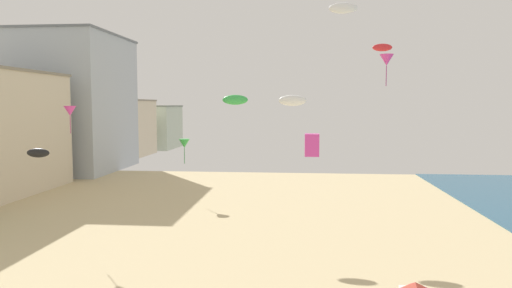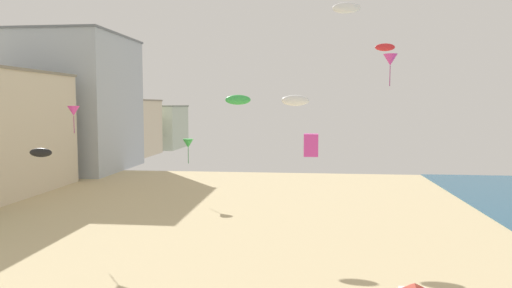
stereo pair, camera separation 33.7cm
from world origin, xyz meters
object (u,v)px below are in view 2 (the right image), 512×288
(kite_black_parafoil, at_px, (41,153))
(kite_green_delta, at_px, (188,143))
(kite_white_parafoil_2, at_px, (295,100))
(kite_magenta_delta, at_px, (390,60))
(kite_red_parafoil, at_px, (385,47))
(kite_white_parafoil, at_px, (347,8))
(kite_magenta_box_2, at_px, (311,145))
(kite_magenta_delta_2, at_px, (74,111))
(kite_green_parafoil, at_px, (238,100))

(kite_black_parafoil, xyz_separation_m, kite_green_delta, (3.34, 21.22, -1.15))
(kite_white_parafoil_2, bearing_deg, kite_black_parafoil, -142.72)
(kite_white_parafoil_2, xyz_separation_m, kite_black_parafoil, (-14.56, -11.08, -3.14))
(kite_green_delta, bearing_deg, kite_magenta_delta, -16.61)
(kite_black_parafoil, height_order, kite_green_delta, kite_black_parafoil)
(kite_red_parafoil, relative_size, kite_white_parafoil, 0.56)
(kite_magenta_box_2, bearing_deg, kite_red_parafoil, 69.69)
(kite_white_parafoil_2, bearing_deg, kite_magenta_delta, 29.31)
(kite_white_parafoil, xyz_separation_m, kite_white_parafoil_2, (-4.19, -4.75, -7.95))
(kite_white_parafoil_2, height_order, kite_green_delta, kite_white_parafoil_2)
(kite_white_parafoil_2, distance_m, kite_magenta_box_2, 17.32)
(kite_green_delta, bearing_deg, kite_black_parafoil, -98.94)
(kite_magenta_delta_2, distance_m, kite_white_parafoil_2, 16.91)
(kite_magenta_delta, distance_m, kite_white_parafoil, 5.83)
(kite_white_parafoil, relative_size, kite_green_delta, 0.96)
(kite_magenta_delta, xyz_separation_m, kite_magenta_box_2, (-6.79, -21.60, -5.50))
(kite_magenta_delta, relative_size, kite_red_parafoil, 1.99)
(kite_white_parafoil_2, bearing_deg, kite_green_delta, 137.89)
(kite_white_parafoil_2, bearing_deg, kite_magenta_delta_2, -169.41)
(kite_magenta_delta_2, height_order, kite_magenta_box_2, kite_magenta_delta_2)
(kite_black_parafoil, bearing_deg, kite_white_parafoil_2, 37.28)
(kite_black_parafoil, height_order, kite_green_parafoil, kite_green_parafoil)
(kite_magenta_delta, xyz_separation_m, kite_magenta_delta_2, (-24.50, -7.54, -4.27))
(kite_magenta_delta, relative_size, kite_green_delta, 1.07)
(kite_magenta_delta_2, height_order, kite_white_parafoil_2, kite_white_parafoil_2)
(kite_magenta_delta, height_order, kite_magenta_delta_2, kite_magenta_delta)
(kite_magenta_delta_2, xyz_separation_m, kite_white_parafoil_2, (16.60, 3.10, 0.80))
(kite_magenta_box_2, bearing_deg, kite_magenta_delta, 72.56)
(kite_black_parafoil, distance_m, kite_green_parafoil, 15.30)
(kite_white_parafoil, bearing_deg, kite_black_parafoil, -139.82)
(kite_red_parafoil, xyz_separation_m, kite_green_parafoil, (-10.75, 3.40, -3.55))
(kite_magenta_delta_2, bearing_deg, kite_white_parafoil_2, 10.59)
(kite_green_parafoil, bearing_deg, kite_red_parafoil, -17.57)
(kite_magenta_delta_2, bearing_deg, kite_white_parafoil, 20.70)
(kite_magenta_delta_2, bearing_deg, kite_black_parafoil, -75.63)
(kite_white_parafoil, bearing_deg, kite_red_parafoil, -76.02)
(kite_magenta_delta_2, relative_size, kite_green_delta, 0.82)
(kite_red_parafoil, distance_m, kite_magenta_box_2, 15.74)
(kite_white_parafoil, xyz_separation_m, kite_magenta_delta_2, (-20.79, -7.86, -8.75))
(kite_black_parafoil, distance_m, kite_green_delta, 21.51)
(kite_green_delta, bearing_deg, kite_green_parafoil, -56.51)
(kite_green_delta, bearing_deg, kite_red_parafoil, -37.79)
(kite_white_parafoil, bearing_deg, kite_magenta_delta_2, -159.30)
(kite_magenta_delta, distance_m, kite_magenta_box_2, 23.30)
(kite_magenta_delta, bearing_deg, kite_magenta_box_2, -107.44)
(kite_red_parafoil, distance_m, kite_white_parafoil, 9.44)
(kite_black_parafoil, relative_size, kite_green_parafoil, 0.68)
(kite_magenta_box_2, xyz_separation_m, kite_green_delta, (-12.34, 27.31, -2.26))
(kite_white_parafoil_2, distance_m, kite_green_delta, 15.72)
(kite_white_parafoil, xyz_separation_m, kite_green_delta, (-15.41, 5.39, -12.24))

